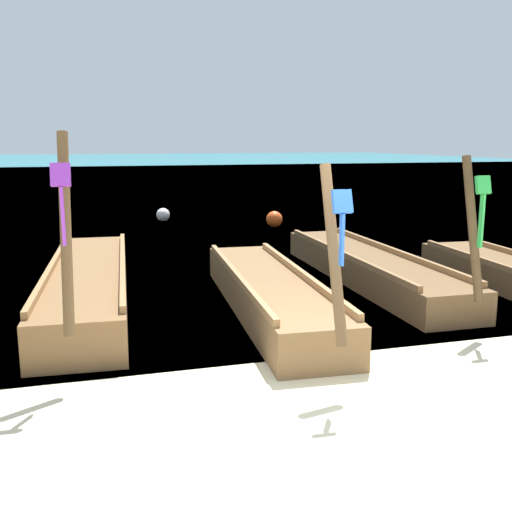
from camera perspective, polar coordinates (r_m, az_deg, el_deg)
ground at (r=6.52m, az=7.65°, el=-13.08°), size 120.00×120.00×0.00m
sea_water at (r=66.61m, az=-13.97°, el=8.51°), size 120.00×120.00×0.00m
longtail_boat_violet_ribbon at (r=10.14m, az=-15.91°, el=-2.66°), size 1.56×6.79×2.77m
longtail_boat_blue_ribbon at (r=9.27m, az=1.30°, el=-3.66°), size 1.44×6.05×2.42m
longtail_boat_green_ribbon at (r=11.44m, az=10.92°, el=-1.11°), size 1.27×6.54×2.47m
mooring_buoy_near at (r=18.33m, az=1.79°, el=3.59°), size 0.51×0.51×0.51m
mooring_buoy_far at (r=19.94m, az=-9.01°, el=3.98°), size 0.45×0.45×0.45m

